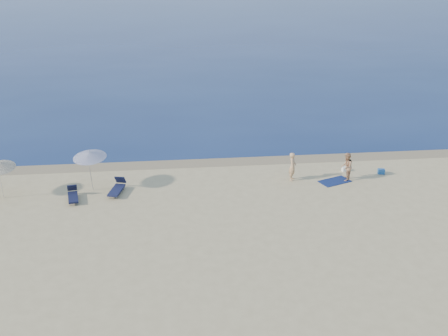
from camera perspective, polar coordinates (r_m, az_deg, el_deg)
The scene contains 11 objects.
sea at distance 114.11m, azimuth -3.62°, elevation 16.02°, with size 240.00×160.00×0.01m, color #0C1E4C.
wet_sand_strip at distance 35.59m, azimuth 2.45°, elevation 0.75°, with size 240.00×1.60×0.00m, color #847254.
person_left at distance 32.72m, azimuth 6.98°, elevation 0.16°, with size 0.62×0.41×1.69m, color tan.
person_right at distance 33.24m, azimuth 12.34°, elevation 0.13°, with size 0.81×0.63×1.67m, color tan.
beach_towel at distance 33.21m, azimuth 11.18°, elevation -1.34°, with size 1.77×0.98×0.03m, color #0E1A47.
white_bag at distance 34.71m, azimuth 12.16°, elevation -0.12°, with size 0.31×0.27×0.27m, color white.
blue_cooler at distance 34.89m, azimuth 15.67°, elevation -0.33°, with size 0.41×0.29×0.29m, color #1D549D.
umbrella_near at distance 31.72m, azimuth -13.51°, elevation 1.33°, with size 2.34×2.36×2.40m.
umbrella_far at distance 32.31m, azimuth -21.82°, elevation 0.28°, with size 1.77×1.79×2.19m.
lounger_left at distance 31.37m, azimuth -15.10°, elevation -2.72°, with size 0.78×1.63×0.69m.
lounger_right at distance 31.64m, azimuth -10.80°, elevation -2.04°, with size 0.97×1.82×0.76m.
Camera 1 is at (-4.97, -13.22, 13.33)m, focal length 45.00 mm.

